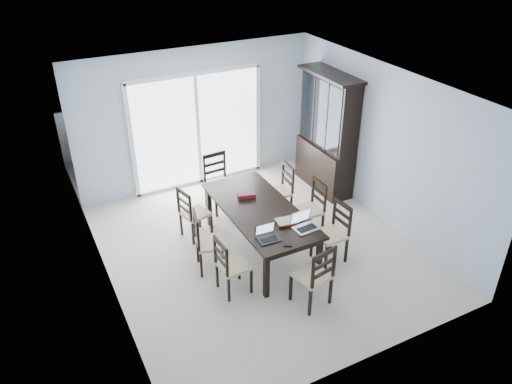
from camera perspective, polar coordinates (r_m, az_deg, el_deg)
floor at (r=7.85m, az=0.42°, el=-6.54°), size 5.00×5.00×0.00m
ceiling at (r=6.64m, az=0.50°, el=11.80°), size 5.00×5.00×0.00m
back_wall at (r=9.24m, az=-6.81°, el=8.37°), size 4.50×0.02×2.60m
wall_left at (r=6.56m, az=-17.26°, el=-2.45°), size 0.02×5.00×2.60m
wall_right at (r=8.33m, az=14.37°, el=5.13°), size 0.02×5.00×2.60m
balcony at (r=10.65m, az=-8.33°, el=3.34°), size 4.50×2.00×0.10m
railing at (r=11.28m, az=-10.29°, el=8.07°), size 4.50×0.06×1.10m
dining_table at (r=7.47m, az=0.44°, el=-2.38°), size 1.00×2.20×0.75m
china_hutch at (r=9.18m, az=8.11°, el=6.58°), size 0.50×1.38×2.20m
sliding_door at (r=9.30m, az=-6.68°, el=7.10°), size 2.52×0.05×2.18m
chair_left_near at (r=6.74m, az=-3.25°, el=-7.84°), size 0.42×0.41×1.02m
chair_left_mid at (r=7.17m, az=-5.93°, el=-5.02°), size 0.51×0.50×1.09m
chair_left_far at (r=7.87m, az=-7.53°, el=-1.88°), size 0.47×0.46×1.04m
chair_right_near at (r=7.44m, az=9.09°, el=-3.82°), size 0.44×0.43×1.09m
chair_right_mid at (r=7.99m, az=6.53°, el=-1.19°), size 0.42×0.41×1.07m
chair_right_far at (r=8.46m, az=3.01°, el=0.88°), size 0.43×0.41×1.07m
chair_end_near at (r=6.54m, az=7.01°, el=-8.94°), size 0.49×0.50×1.10m
chair_end_far at (r=8.65m, az=-4.41°, el=1.89°), size 0.46×0.47×1.15m
laptop_dark at (r=6.73m, az=1.47°, el=-5.15°), size 0.30×0.22×0.20m
laptop_silver at (r=6.98m, az=5.78°, el=-3.81°), size 0.36×0.27×0.24m
book_stack at (r=7.09m, az=3.41°, el=-3.42°), size 0.31×0.25×0.05m
cell_phone at (r=6.66m, az=3.67°, el=-6.08°), size 0.13×0.11×0.01m
game_box at (r=7.69m, az=-1.09°, el=-0.37°), size 0.30×0.21×0.07m
hot_tub at (r=10.42m, az=-11.41°, el=5.76°), size 2.28×2.13×0.99m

